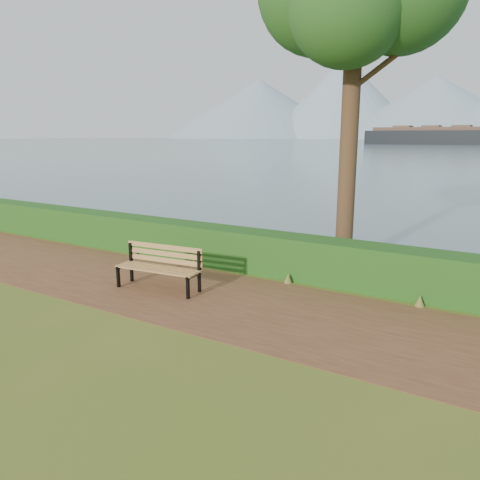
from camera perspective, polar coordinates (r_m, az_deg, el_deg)
The scene contains 5 objects.
ground at distance 10.07m, azimuth -7.59°, elevation -6.87°, with size 140.00×140.00×0.00m, color #48621C.
path at distance 10.29m, azimuth -6.54°, elevation -6.38°, with size 40.00×3.40×0.01m, color brown.
hedge at distance 11.97m, azimuth 0.14°, elevation -1.09°, with size 32.00×0.85×1.00m, color #194814.
bench at distance 10.49m, azimuth -9.70°, elevation -2.94°, with size 1.99×0.78×0.98m.
cargo_ship at distance 173.11m, azimuth 26.88°, elevation 11.27°, with size 66.13×11.63×20.02m.
Camera 1 is at (6.01, -7.35, 3.36)m, focal length 35.00 mm.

